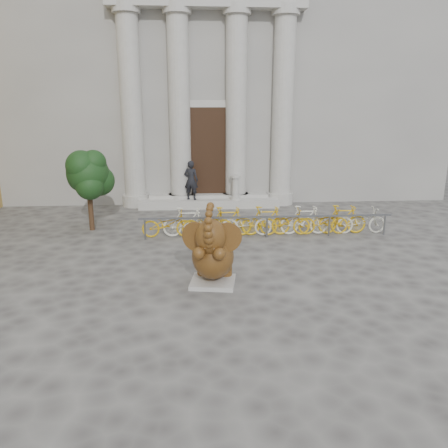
{
  "coord_description": "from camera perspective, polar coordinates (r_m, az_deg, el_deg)",
  "views": [
    {
      "loc": [
        -0.66,
        -9.25,
        4.17
      ],
      "look_at": [
        0.15,
        2.25,
        1.1
      ],
      "focal_mm": 35.0,
      "sensor_mm": 36.0,
      "label": 1
    }
  ],
  "objects": [
    {
      "name": "bike_rack",
      "position": [
        14.75,
        5.49,
        0.43
      ],
      "size": [
        8.43,
        0.53,
        1.0
      ],
      "color": "slate",
      "rests_on": "ground"
    },
    {
      "name": "tree",
      "position": [
        15.72,
        -17.26,
        6.17
      ],
      "size": [
        1.62,
        1.48,
        2.82
      ],
      "color": "#332114",
      "rests_on": "ground"
    },
    {
      "name": "entrance_steps",
      "position": [
        19.09,
        -1.96,
        2.83
      ],
      "size": [
        6.0,
        1.2,
        0.36
      ],
      "primitive_type": "cube",
      "color": "#A8A59E",
      "rests_on": "ground"
    },
    {
      "name": "pedestrian",
      "position": [
        18.72,
        -4.32,
        5.72
      ],
      "size": [
        0.7,
        0.56,
        1.67
      ],
      "primitive_type": "imported",
      "rotation": [
        0.0,
        0.0,
        2.84
      ],
      "color": "black",
      "rests_on": "entrance_steps"
    },
    {
      "name": "balustrade_post",
      "position": [
        18.74,
        1.51,
        4.67
      ],
      "size": [
        0.43,
        0.43,
        1.05
      ],
      "color": "#A8A59E",
      "rests_on": "entrance_steps"
    },
    {
      "name": "elephant_statue",
      "position": [
        10.48,
        -1.51,
        -4.04
      ],
      "size": [
        1.4,
        1.64,
        2.11
      ],
      "rotation": [
        0.0,
        0.0,
        -0.16
      ],
      "color": "#A8A59E",
      "rests_on": "ground"
    },
    {
      "name": "ground",
      "position": [
        10.17,
        0.04,
        -9.3
      ],
      "size": [
        80.0,
        80.0,
        0.0
      ],
      "primitive_type": "plane",
      "color": "#474442",
      "rests_on": "ground"
    },
    {
      "name": "classical_building",
      "position": [
        24.26,
        -2.6,
        19.18
      ],
      "size": [
        22.0,
        10.7,
        12.0
      ],
      "color": "gray",
      "rests_on": "ground"
    }
  ]
}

